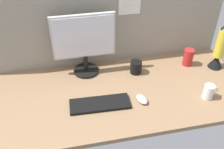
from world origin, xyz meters
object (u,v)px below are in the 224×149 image
object	(u,v)px
keyboard	(100,104)
mug_ceramic_white	(209,92)
monitor	(84,42)
lava_lamp	(219,50)
mug_black_travel	(136,67)
mouse	(142,99)
mug_red_plastic	(188,57)

from	to	relation	value
keyboard	mug_ceramic_white	world-z (taller)	mug_ceramic_white
monitor	mug_ceramic_white	world-z (taller)	monitor
lava_lamp	mug_black_travel	bearing A→B (deg)	174.79
mouse	mug_red_plastic	world-z (taller)	mug_red_plastic
keyboard	mug_red_plastic	bearing A→B (deg)	25.10
monitor	lava_lamp	world-z (taller)	monitor
monitor	mug_ceramic_white	size ratio (longest dim) A/B	4.45
monitor	lava_lamp	xyz separation A→B (cm)	(94.33, -14.49, -9.84)
mouse	lava_lamp	xyz separation A→B (cm)	(64.31, 24.68, 12.76)
keyboard	mug_black_travel	size ratio (longest dim) A/B	4.03
monitor	keyboard	bearing A→B (deg)	-84.45
keyboard	mug_black_travel	distance (cm)	42.15
lava_lamp	mug_red_plastic	bearing A→B (deg)	159.46
mug_red_plastic	mug_ceramic_white	world-z (taller)	mug_red_plastic
keyboard	mug_black_travel	bearing A→B (deg)	44.61
mug_ceramic_white	mouse	bearing A→B (deg)	172.89
lava_lamp	mug_ceramic_white	bearing A→B (deg)	-126.46
mug_ceramic_white	monitor	bearing A→B (deg)	148.40
mug_ceramic_white	lava_lamp	world-z (taller)	lava_lamp
keyboard	mug_red_plastic	world-z (taller)	mug_red_plastic
monitor	mug_black_travel	world-z (taller)	monitor
monitor	mug_black_travel	distance (cm)	40.99
mug_black_travel	mug_ceramic_white	distance (cm)	51.50
mug_black_travel	mouse	bearing A→B (deg)	-98.98
mug_red_plastic	lava_lamp	world-z (taller)	lava_lamp
keyboard	mug_black_travel	xyz separation A→B (cm)	(31.16, 28.16, 3.59)
monitor	mouse	bearing A→B (deg)	-52.54
mouse	mug_ceramic_white	bearing A→B (deg)	-23.12
mouse	mug_black_travel	size ratio (longest dim) A/B	1.05
mug_red_plastic	keyboard	bearing A→B (deg)	-157.40
mug_red_plastic	mouse	bearing A→B (deg)	-144.93
monitor	keyboard	size ratio (longest dim) A/B	1.19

